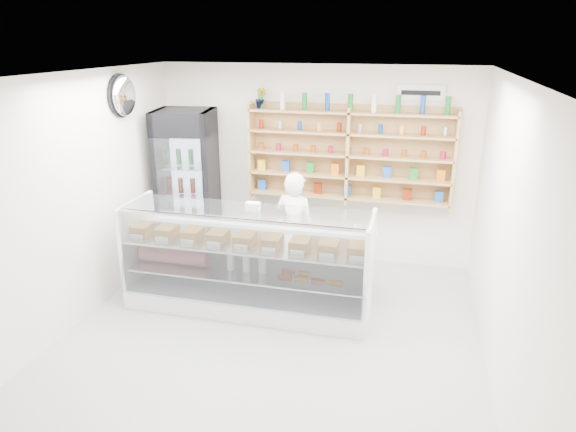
# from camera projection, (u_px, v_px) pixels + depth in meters

# --- Properties ---
(room) EXTENTS (5.00, 5.00, 5.00)m
(room) POSITION_uv_depth(u_px,v_px,m) (266.00, 221.00, 5.11)
(room) COLOR #ADADB2
(room) RESTS_ON ground
(display_counter) EXTENTS (2.92, 0.87, 1.27)m
(display_counter) POSITION_uv_depth(u_px,v_px,m) (249.00, 280.00, 6.21)
(display_counter) COLOR white
(display_counter) RESTS_ON floor
(shop_worker) EXTENTS (0.64, 0.50, 1.54)m
(shop_worker) POSITION_uv_depth(u_px,v_px,m) (295.00, 229.00, 6.68)
(shop_worker) COLOR white
(shop_worker) RESTS_ON floor
(drinks_cooler) EXTENTS (0.90, 0.88, 2.19)m
(drinks_cooler) POSITION_uv_depth(u_px,v_px,m) (188.00, 186.00, 7.40)
(drinks_cooler) COLOR black
(drinks_cooler) RESTS_ON floor
(wall_shelving) EXTENTS (2.84, 0.28, 1.33)m
(wall_shelving) POSITION_uv_depth(u_px,v_px,m) (348.00, 155.00, 7.07)
(wall_shelving) COLOR tan
(wall_shelving) RESTS_ON back_wall
(potted_plant) EXTENTS (0.18, 0.15, 0.29)m
(potted_plant) POSITION_uv_depth(u_px,v_px,m) (261.00, 98.00, 7.11)
(potted_plant) COLOR #1E6626
(potted_plant) RESTS_ON wall_shelving
(security_mirror) EXTENTS (0.15, 0.50, 0.50)m
(security_mirror) POSITION_uv_depth(u_px,v_px,m) (124.00, 96.00, 6.36)
(security_mirror) COLOR silver
(security_mirror) RESTS_ON left_wall
(wall_sign) EXTENTS (0.62, 0.03, 0.20)m
(wall_sign) POSITION_uv_depth(u_px,v_px,m) (421.00, 93.00, 6.70)
(wall_sign) COLOR white
(wall_sign) RESTS_ON back_wall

